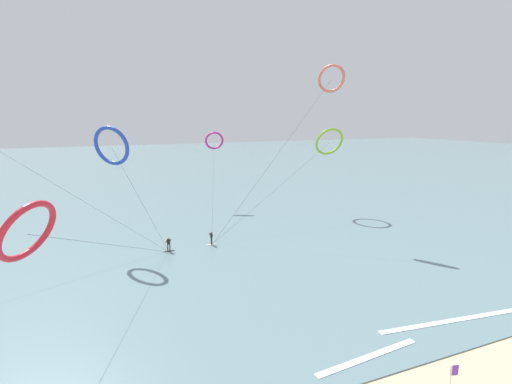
# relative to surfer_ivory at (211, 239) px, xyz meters

# --- Properties ---
(sea_water) EXTENTS (400.00, 200.00, 0.08)m
(sea_water) POSITION_rel_surfer_ivory_xyz_m (0.80, 72.65, -0.78)
(sea_water) COLOR slate
(sea_water) RESTS_ON ground
(surfer_ivory) EXTENTS (1.40, 0.70, 1.70)m
(surfer_ivory) POSITION_rel_surfer_ivory_xyz_m (0.00, 0.00, 0.00)
(surfer_ivory) COLOR silver
(surfer_ivory) RESTS_ON ground
(surfer_charcoal) EXTENTS (1.40, 0.73, 1.70)m
(surfer_charcoal) POSITION_rel_surfer_ivory_xyz_m (-5.23, -0.39, 0.00)
(surfer_charcoal) COLOR black
(surfer_charcoal) RESTS_ON ground
(kite_cobalt) EXTENTS (7.54, 5.13, 14.52)m
(kite_cobalt) POSITION_rel_surfer_ivory_xyz_m (-10.56, 2.70, 11.41)
(kite_cobalt) COLOR #2647B7
(kite_cobalt) RESTS_ON ground
(kite_crimson) EXTENTS (12.90, 20.80, 10.96)m
(kite_crimson) POSITION_rel_surfer_ivory_xyz_m (-16.06, -18.95, 8.23)
(kite_crimson) COLOR red
(kite_crimson) RESTS_ON ground
(kite_magenta) EXTENTS (8.34, 21.83, 12.93)m
(kite_magenta) POSITION_rel_surfer_ivory_xyz_m (6.51, 20.35, 10.55)
(kite_magenta) COLOR #CC288E
(kite_magenta) RESTS_ON ground
(kite_coral) EXTENTS (18.25, 3.60, 22.19)m
(kite_coral) POSITION_rel_surfer_ivory_xyz_m (16.74, 0.72, 19.46)
(kite_coral) COLOR #EA7260
(kite_coral) RESTS_ON ground
(kite_lime) EXTENTS (24.84, 10.61, 13.75)m
(kite_lime) POSITION_rel_surfer_ivory_xyz_m (22.33, 9.21, 10.65)
(kite_lime) COLOR #8CC62D
(kite_lime) RESTS_ON ground
(beach_flag) EXTENTS (0.47, 0.15, 2.68)m
(beach_flag) POSITION_rel_surfer_ivory_xyz_m (4.50, -30.72, 0.96)
(beach_flag) COLOR silver
(beach_flag) RESTS_ON ground
(wave_crest_mid) EXTENTS (8.29, 1.22, 0.12)m
(wave_crest_mid) POSITION_rel_surfer_ivory_xyz_m (3.31, -25.48, -0.76)
(wave_crest_mid) COLOR white
(wave_crest_mid) RESTS_ON ground
(wave_crest_far) EXTENTS (18.49, 2.66, 0.12)m
(wave_crest_far) POSITION_rel_surfer_ivory_xyz_m (15.14, -24.58, -0.76)
(wave_crest_far) COLOR white
(wave_crest_far) RESTS_ON ground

